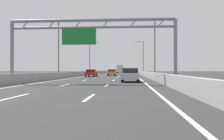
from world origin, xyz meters
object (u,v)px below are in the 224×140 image
streetlamp_right_mid (153,44)px  white_car (114,71)px  streetlamp_right_far (142,55)px  silver_car (130,75)px  yellow_car (123,71)px  green_car (129,71)px  streetlamp_left_far (91,56)px  orange_car (112,72)px  sign_gantry (90,34)px  streetlamp_left_mid (60,44)px  red_car (91,73)px  box_truck (120,69)px

streetlamp_right_mid → white_car: (-10.90, 77.99, -4.65)m
streetlamp_right_far → silver_car: size_ratio=2.26×
yellow_car → green_car: bearing=-84.8°
green_car → silver_car: (0.28, -71.79, -0.01)m
streetlamp_left_far → green_car: (10.97, 29.45, -4.63)m
orange_car → silver_car: silver_car is taller
streetlamp_left_far → yellow_car: 66.99m
streetlamp_right_mid → streetlamp_left_far: size_ratio=1.00×
sign_gantry → orange_car: 30.27m
streetlamp_left_mid → green_car: streetlamp_left_mid is taller
streetlamp_right_mid → orange_car: (-7.69, 15.44, -4.68)m
green_car → orange_car: bearing=-94.8°
orange_car → red_car: bearing=-111.4°
red_car → streetlamp_left_far: bearing=99.6°
streetlamp_left_mid → yellow_car: streetlamp_left_mid is taller
sign_gantry → streetlamp_right_mid: (7.63, 14.55, 0.54)m
red_car → box_truck: size_ratio=0.59×
green_car → red_car: size_ratio=0.92×
streetlamp_right_mid → streetlamp_left_far: bearing=116.1°
streetlamp_left_far → box_truck: 27.84m
streetlamp_right_far → white_car: bearing=102.9°
streetlamp_right_mid → yellow_car: (-7.34, 96.90, -4.61)m
streetlamp_left_far → streetlamp_right_mid: bearing=-63.9°
streetlamp_left_far → box_truck: (7.56, 26.54, -3.66)m
orange_car → streetlamp_right_mid: bearing=-63.5°
sign_gantry → streetlamp_right_far: 45.69m
green_car → box_truck: size_ratio=0.54×
streetlamp_right_far → yellow_car: size_ratio=2.07×
white_car → streetlamp_left_mid: bearing=-93.0°
green_car → silver_car: silver_car is taller
white_car → orange_car: bearing=-87.1°
white_car → yellow_car: bearing=79.3°
white_car → red_car: bearing=-90.1°
white_car → yellow_car: 19.23m
streetlamp_right_mid → box_truck: (-7.37, 57.04, -3.66)m
streetlamp_right_far → orange_car: size_ratio=2.32×
streetlamp_left_mid → orange_car: (7.24, 15.44, -4.68)m
streetlamp_right_far → streetlamp_left_far: bearing=180.0°
streetlamp_right_far → streetlamp_left_mid: bearing=-116.1°
streetlamp_right_far → green_car: size_ratio=2.31×
streetlamp_right_mid → orange_car: size_ratio=2.32×
silver_car → orange_car: bearing=98.4°
sign_gantry → streetlamp_left_mid: size_ratio=1.75×
green_car → silver_car: size_ratio=0.98×
streetlamp_right_mid → red_car: 13.86m
orange_car → green_car: 44.67m
streetlamp_left_mid → streetlamp_right_mid: bearing=0.0°
red_car → box_truck: 50.13m
streetlamp_left_mid → streetlamp_right_far: 33.96m
red_car → white_car: bearing=89.9°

